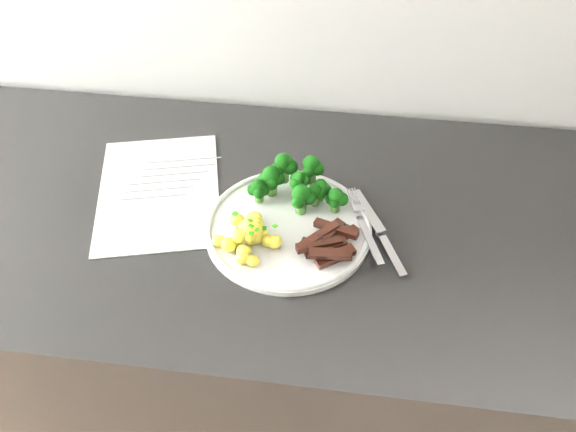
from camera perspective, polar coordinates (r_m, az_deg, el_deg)
name	(u,v)px	position (r m, az deg, el deg)	size (l,w,h in m)	color
counter	(274,363)	(1.25, -1.43, -14.26)	(2.32, 0.58, 0.87)	black
recipe_paper	(159,191)	(0.97, -12.61, 2.47)	(0.26, 0.31, 0.00)	silver
plate	(288,226)	(0.88, 0.00, -1.04)	(0.26, 0.26, 0.01)	silver
broccoli	(297,182)	(0.90, 0.88, 3.37)	(0.16, 0.10, 0.06)	#366224
potatoes	(249,235)	(0.85, -3.85, -1.87)	(0.10, 0.10, 0.04)	yellow
beef_strips	(329,243)	(0.85, 4.10, -2.64)	(0.09, 0.09, 0.03)	black
fork	(365,228)	(0.87, 7.65, -1.20)	(0.06, 0.16, 0.01)	#B9B9BE
knife	(384,241)	(0.87, 9.46, -2.47)	(0.09, 0.17, 0.02)	#B9B9BE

